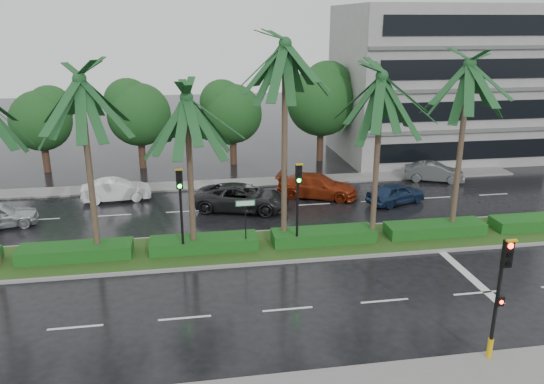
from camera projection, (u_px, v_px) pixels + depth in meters
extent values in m
plane|color=black|center=(268.00, 256.00, 25.51)|extent=(120.00, 120.00, 0.00)
cube|color=slate|center=(241.00, 183.00, 36.75)|extent=(40.00, 2.00, 0.12)
cube|color=gray|center=(265.00, 246.00, 26.42)|extent=(36.00, 4.00, 0.14)
cube|color=#274517|center=(265.00, 245.00, 26.40)|extent=(35.60, 3.70, 0.02)
cube|color=#134416|center=(76.00, 252.00, 24.92)|extent=(5.20, 1.40, 0.60)
cube|color=#134416|center=(204.00, 243.00, 25.84)|extent=(5.20, 1.40, 0.60)
cube|color=#134416|center=(323.00, 236.00, 26.77)|extent=(5.20, 1.40, 0.60)
cube|color=#134416|center=(435.00, 228.00, 27.70)|extent=(5.20, 1.40, 0.60)
cube|color=#134416|center=(539.00, 222.00, 28.62)|extent=(5.20, 1.40, 0.60)
cube|color=silver|center=(41.00, 219.00, 30.22)|extent=(2.00, 0.12, 0.01)
cube|color=silver|center=(75.00, 327.00, 19.58)|extent=(2.00, 0.12, 0.01)
cube|color=silver|center=(114.00, 215.00, 30.84)|extent=(2.00, 0.12, 0.01)
cube|color=silver|center=(185.00, 318.00, 20.19)|extent=(2.00, 0.12, 0.01)
cube|color=silver|center=(183.00, 211.00, 31.46)|extent=(2.00, 0.12, 0.01)
cube|color=silver|center=(288.00, 309.00, 20.81)|extent=(2.00, 0.12, 0.01)
cube|color=silver|center=(250.00, 208.00, 32.08)|extent=(2.00, 0.12, 0.01)
cube|color=silver|center=(385.00, 301.00, 21.43)|extent=(2.00, 0.12, 0.01)
cube|color=silver|center=(314.00, 204.00, 32.69)|extent=(2.00, 0.12, 0.01)
cube|color=silver|center=(476.00, 293.00, 22.05)|extent=(2.00, 0.12, 0.01)
cube|color=silver|center=(376.00, 201.00, 33.31)|extent=(2.00, 0.12, 0.01)
cube|color=silver|center=(436.00, 198.00, 33.93)|extent=(2.00, 0.12, 0.01)
cube|color=silver|center=(493.00, 194.00, 34.55)|extent=(2.00, 0.12, 0.01)
cube|color=silver|center=(463.00, 271.00, 24.00)|extent=(0.40, 6.00, 0.01)
cylinder|color=#3E2E24|center=(90.00, 172.00, 23.98)|extent=(0.28, 0.28, 8.29)
cylinder|color=#3E2E24|center=(98.00, 251.00, 25.19)|extent=(0.40, 0.40, 0.44)
cylinder|color=#3E2E24|center=(190.00, 177.00, 24.62)|extent=(0.28, 0.28, 7.42)
cylinder|color=#3E2E24|center=(194.00, 246.00, 25.70)|extent=(0.40, 0.40, 0.44)
cylinder|color=#3E2E24|center=(284.00, 149.00, 25.25)|extent=(0.28, 0.28, 9.68)
cylinder|color=#3E2E24|center=(284.00, 238.00, 26.67)|extent=(0.40, 0.40, 0.44)
cylinder|color=#3E2E24|center=(377.00, 162.00, 25.79)|extent=(0.28, 0.28, 8.21)
cylinder|color=#3E2E24|center=(372.00, 236.00, 26.99)|extent=(0.40, 0.40, 0.44)
cylinder|color=#3E2E24|center=(460.00, 152.00, 26.70)|extent=(0.28, 0.28, 8.70)
cylinder|color=#3E2E24|center=(451.00, 228.00, 27.97)|extent=(0.40, 0.40, 0.44)
cylinder|color=black|center=(495.00, 312.00, 17.14)|extent=(0.12, 0.12, 3.40)
cube|color=black|center=(507.00, 254.00, 16.31)|extent=(0.30, 0.18, 0.90)
cube|color=gold|center=(512.00, 241.00, 16.05)|extent=(0.34, 0.12, 0.06)
cylinder|color=#FF0C05|center=(511.00, 246.00, 16.12)|extent=(0.18, 0.04, 0.18)
cylinder|color=black|center=(509.00, 255.00, 16.22)|extent=(0.18, 0.04, 0.18)
cylinder|color=black|center=(508.00, 264.00, 16.31)|extent=(0.18, 0.04, 0.18)
cylinder|color=gold|center=(490.00, 348.00, 17.56)|extent=(0.18, 0.18, 0.70)
cube|color=black|center=(500.00, 301.00, 16.84)|extent=(0.22, 0.16, 0.32)
cylinder|color=#FF0C05|center=(502.00, 302.00, 16.75)|extent=(0.12, 0.03, 0.12)
cylinder|color=black|center=(182.00, 222.00, 24.69)|extent=(0.12, 0.12, 3.40)
cube|color=black|center=(179.00, 179.00, 23.86)|extent=(0.30, 0.18, 0.90)
cube|color=gold|center=(179.00, 170.00, 23.60)|extent=(0.34, 0.12, 0.06)
cylinder|color=black|center=(179.00, 173.00, 23.68)|extent=(0.18, 0.04, 0.18)
cylinder|color=black|center=(179.00, 180.00, 23.77)|extent=(0.18, 0.04, 0.18)
cylinder|color=#0CE519|center=(180.00, 186.00, 23.86)|extent=(0.18, 0.04, 0.18)
cylinder|color=black|center=(297.00, 216.00, 25.54)|extent=(0.12, 0.12, 3.40)
cube|color=black|center=(299.00, 174.00, 24.71)|extent=(0.30, 0.18, 0.90)
cube|color=gold|center=(299.00, 164.00, 24.45)|extent=(0.34, 0.12, 0.06)
cylinder|color=black|center=(299.00, 168.00, 24.52)|extent=(0.18, 0.04, 0.18)
cylinder|color=black|center=(299.00, 174.00, 24.62)|extent=(0.18, 0.04, 0.18)
cylinder|color=#0CE519|center=(299.00, 180.00, 24.71)|extent=(0.18, 0.04, 0.18)
cylinder|color=black|center=(246.00, 226.00, 25.37)|extent=(0.06, 0.06, 2.60)
cube|color=#0C5926|center=(245.00, 203.00, 24.99)|extent=(0.95, 0.04, 0.30)
cube|color=white|center=(245.00, 203.00, 24.97)|extent=(0.85, 0.01, 0.22)
cylinder|color=#39251A|center=(46.00, 158.00, 39.44)|extent=(0.52, 0.52, 2.15)
sphere|color=#153816|center=(41.00, 121.00, 38.58)|extent=(4.41, 4.41, 4.41)
sphere|color=#153816|center=(40.00, 108.00, 38.60)|extent=(3.31, 3.31, 3.31)
cylinder|color=#39251A|center=(142.00, 153.00, 40.50)|extent=(0.52, 0.52, 2.29)
sphere|color=#153816|center=(139.00, 115.00, 39.58)|extent=(4.70, 4.70, 4.70)
sphere|color=#153816|center=(138.00, 102.00, 39.58)|extent=(3.53, 3.53, 3.53)
cylinder|color=#39251A|center=(233.00, 150.00, 41.59)|extent=(0.52, 0.52, 2.21)
sphere|color=#153816|center=(233.00, 114.00, 40.70)|extent=(4.56, 4.56, 4.56)
sphere|color=#153816|center=(232.00, 102.00, 40.71)|extent=(3.42, 3.42, 3.42)
cylinder|color=#39251A|center=(320.00, 144.00, 42.61)|extent=(0.52, 0.52, 2.65)
sphere|color=#153816|center=(321.00, 101.00, 41.54)|extent=(5.46, 5.46, 5.46)
sphere|color=#153816|center=(321.00, 87.00, 41.50)|extent=(4.09, 4.09, 4.09)
cylinder|color=#39251A|center=(402.00, 142.00, 43.71)|extent=(0.52, 0.52, 2.52)
sphere|color=#153816|center=(405.00, 102.00, 42.70)|extent=(5.18, 5.18, 5.18)
sphere|color=#153816|center=(405.00, 89.00, 42.67)|extent=(3.89, 3.89, 3.89)
cube|color=gray|center=(439.00, 82.00, 43.18)|extent=(16.00, 10.00, 12.00)
imported|color=white|center=(116.00, 190.00, 33.21)|extent=(1.86, 4.31, 1.38)
imported|color=black|center=(242.00, 197.00, 31.55)|extent=(4.08, 6.07, 1.54)
imported|color=maroon|center=(317.00, 186.00, 33.84)|extent=(3.90, 5.53, 1.49)
imported|color=#182A4A|center=(396.00, 193.00, 32.66)|extent=(2.79, 4.14, 1.31)
imported|color=#545759|center=(434.00, 172.00, 37.24)|extent=(2.80, 4.27, 1.33)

